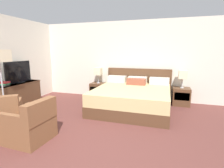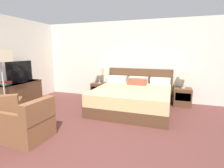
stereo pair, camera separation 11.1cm
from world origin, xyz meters
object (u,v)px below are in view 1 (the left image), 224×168
(bed, at_px, (133,97))
(book_blue_cover, at_px, (4,84))
(table_lamp_right, at_px, (183,75))
(armchair_by_window, at_px, (2,117))
(dresser, at_px, (18,95))
(table_lamp_left, at_px, (98,72))
(nightstand_left, at_px, (98,90))
(book_red_cover, at_px, (4,85))
(armchair_companion, at_px, (31,125))
(tv, at_px, (18,72))
(nightstand_right, at_px, (181,96))
(book_small_top, at_px, (4,82))

(bed, height_order, book_blue_cover, bed)
(table_lamp_right, relative_size, armchair_by_window, 0.53)
(dresser, bearing_deg, table_lamp_left, 42.69)
(nightstand_left, bearing_deg, book_red_cover, -130.79)
(book_blue_cover, height_order, armchair_by_window, book_blue_cover)
(bed, bearing_deg, armchair_by_window, -135.81)
(nightstand_left, relative_size, table_lamp_left, 1.00)
(armchair_companion, bearing_deg, book_blue_cover, 149.31)
(dresser, xyz_separation_m, tv, (0.00, 0.08, 0.63))
(tv, xyz_separation_m, armchair_companion, (1.70, -1.49, -0.71))
(nightstand_right, relative_size, dresser, 0.39)
(book_red_cover, relative_size, armchair_by_window, 0.19)
(table_lamp_left, relative_size, book_small_top, 2.16)
(nightstand_left, xyz_separation_m, book_blue_cover, (-1.76, -2.03, 0.49))
(nightstand_left, bearing_deg, bed, -29.63)
(book_small_top, bearing_deg, tv, 90.16)
(book_red_cover, distance_m, armchair_companion, 2.01)
(tv, bearing_deg, table_lamp_left, 41.30)
(table_lamp_left, bearing_deg, book_small_top, -130.92)
(bed, relative_size, nightstand_left, 4.05)
(nightstand_right, relative_size, armchair_by_window, 0.53)
(nightstand_left, distance_m, book_small_top, 2.74)
(table_lamp_left, xyz_separation_m, book_small_top, (-1.76, -2.03, -0.11))
(bed, relative_size, dresser, 1.59)
(nightstand_right, height_order, book_red_cover, book_red_cover)
(bed, distance_m, book_red_cover, 3.34)
(nightstand_left, bearing_deg, book_blue_cover, -130.91)
(dresser, relative_size, armchair_by_window, 1.36)
(bed, height_order, table_lamp_right, table_lamp_right)
(bed, xyz_separation_m, nightstand_right, (1.31, 0.74, -0.06))
(nightstand_right, xyz_separation_m, table_lamp_left, (-2.62, 0.00, 0.64))
(table_lamp_right, xyz_separation_m, book_blue_cover, (-4.38, -2.03, -0.15))
(dresser, height_order, armchair_companion, armchair_companion)
(nightstand_left, relative_size, armchair_companion, 0.68)
(table_lamp_left, distance_m, table_lamp_right, 2.62)
(nightstand_left, height_order, armchair_by_window, armchair_by_window)
(book_blue_cover, relative_size, armchair_by_window, 0.22)
(table_lamp_left, height_order, tv, tv)
(armchair_by_window, bearing_deg, book_red_cover, 134.97)
(book_blue_cover, bearing_deg, table_lamp_left, 49.11)
(armchair_by_window, bearing_deg, nightstand_right, 39.41)
(book_red_cover, xyz_separation_m, book_small_top, (-0.01, 0.00, 0.07))
(table_lamp_left, bearing_deg, armchair_by_window, -107.20)
(bed, distance_m, table_lamp_right, 1.62)
(nightstand_left, bearing_deg, armchair_by_window, -107.21)
(bed, relative_size, armchair_companion, 2.75)
(bed, relative_size, book_small_top, 8.76)
(book_red_cover, distance_m, book_small_top, 0.07)
(tv, xyz_separation_m, book_blue_cover, (0.00, -0.48, -0.24))
(tv, bearing_deg, nightstand_right, 19.44)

